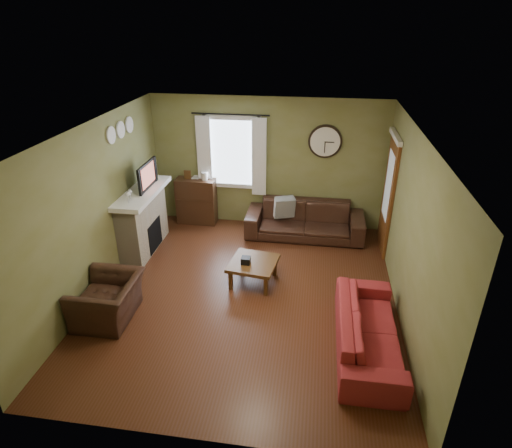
# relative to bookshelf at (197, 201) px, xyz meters

# --- Properties ---
(floor) EXTENTS (4.60, 5.20, 0.00)m
(floor) POSITION_rel_bookshelf_xyz_m (1.45, -2.41, -0.48)
(floor) COLOR #472313
(floor) RESTS_ON ground
(ceiling) EXTENTS (4.60, 5.20, 0.00)m
(ceiling) POSITION_rel_bookshelf_xyz_m (1.45, -2.41, 2.12)
(ceiling) COLOR white
(ceiling) RESTS_ON ground
(wall_left) EXTENTS (0.00, 5.20, 2.60)m
(wall_left) POSITION_rel_bookshelf_xyz_m (-0.85, -2.41, 0.82)
(wall_left) COLOR olive
(wall_left) RESTS_ON ground
(wall_right) EXTENTS (0.00, 5.20, 2.60)m
(wall_right) POSITION_rel_bookshelf_xyz_m (3.75, -2.41, 0.82)
(wall_right) COLOR olive
(wall_right) RESTS_ON ground
(wall_back) EXTENTS (4.60, 0.00, 2.60)m
(wall_back) POSITION_rel_bookshelf_xyz_m (1.45, 0.19, 0.82)
(wall_back) COLOR olive
(wall_back) RESTS_ON ground
(wall_front) EXTENTS (4.60, 0.00, 2.60)m
(wall_front) POSITION_rel_bookshelf_xyz_m (1.45, -5.01, 0.82)
(wall_front) COLOR olive
(wall_front) RESTS_ON ground
(fireplace) EXTENTS (0.40, 1.40, 1.10)m
(fireplace) POSITION_rel_bookshelf_xyz_m (-0.65, -1.26, 0.07)
(fireplace) COLOR #C4B08C
(fireplace) RESTS_ON floor
(firebox) EXTENTS (0.04, 0.60, 0.55)m
(firebox) POSITION_rel_bookshelf_xyz_m (-0.46, -1.26, -0.18)
(firebox) COLOR black
(firebox) RESTS_ON fireplace
(mantel) EXTENTS (0.58, 1.60, 0.08)m
(mantel) POSITION_rel_bookshelf_xyz_m (-0.62, -1.26, 0.66)
(mantel) COLOR white
(mantel) RESTS_ON fireplace
(tv) EXTENTS (0.08, 0.60, 0.35)m
(tv) POSITION_rel_bookshelf_xyz_m (-0.60, -1.11, 0.88)
(tv) COLOR black
(tv) RESTS_ON mantel
(tv_screen) EXTENTS (0.02, 0.62, 0.36)m
(tv_screen) POSITION_rel_bookshelf_xyz_m (-0.52, -1.11, 0.93)
(tv_screen) COLOR #994C3F
(tv_screen) RESTS_ON mantel
(medallion_left) EXTENTS (0.28, 0.28, 0.03)m
(medallion_left) POSITION_rel_bookshelf_xyz_m (-0.83, -1.61, 1.77)
(medallion_left) COLOR white
(medallion_left) RESTS_ON wall_left
(medallion_mid) EXTENTS (0.28, 0.28, 0.03)m
(medallion_mid) POSITION_rel_bookshelf_xyz_m (-0.83, -1.26, 1.77)
(medallion_mid) COLOR white
(medallion_mid) RESTS_ON wall_left
(medallion_right) EXTENTS (0.28, 0.28, 0.03)m
(medallion_right) POSITION_rel_bookshelf_xyz_m (-0.83, -0.91, 1.77)
(medallion_right) COLOR white
(medallion_right) RESTS_ON wall_left
(window_pane) EXTENTS (1.00, 0.02, 1.30)m
(window_pane) POSITION_rel_bookshelf_xyz_m (0.75, 0.17, 1.02)
(window_pane) COLOR silver
(window_pane) RESTS_ON wall_back
(curtain_rod) EXTENTS (0.03, 0.03, 1.50)m
(curtain_rod) POSITION_rel_bookshelf_xyz_m (0.75, 0.07, 1.79)
(curtain_rod) COLOR black
(curtain_rod) RESTS_ON wall_back
(curtain_left) EXTENTS (0.28, 0.04, 1.55)m
(curtain_left) POSITION_rel_bookshelf_xyz_m (0.20, 0.07, 0.97)
(curtain_left) COLOR white
(curtain_left) RESTS_ON wall_back
(curtain_right) EXTENTS (0.28, 0.04, 1.55)m
(curtain_right) POSITION_rel_bookshelf_xyz_m (1.30, 0.07, 0.97)
(curtain_right) COLOR white
(curtain_right) RESTS_ON wall_back
(wall_clock) EXTENTS (0.64, 0.06, 0.64)m
(wall_clock) POSITION_rel_bookshelf_xyz_m (2.55, 0.14, 1.32)
(wall_clock) COLOR white
(wall_clock) RESTS_ON wall_back
(door) EXTENTS (0.05, 0.90, 2.10)m
(door) POSITION_rel_bookshelf_xyz_m (3.72, -0.56, 0.57)
(door) COLOR brown
(door) RESTS_ON floor
(bookshelf) EXTENTS (0.81, 0.34, 0.96)m
(bookshelf) POSITION_rel_bookshelf_xyz_m (0.00, 0.00, 0.00)
(bookshelf) COLOR #361F12
(bookshelf) RESTS_ON floor
(book) EXTENTS (0.17, 0.22, 0.02)m
(book) POSITION_rel_bookshelf_xyz_m (-0.08, 0.10, 0.48)
(book) COLOR #4C2F14
(book) RESTS_ON bookshelf
(sofa_brown) EXTENTS (2.28, 0.89, 0.67)m
(sofa_brown) POSITION_rel_bookshelf_xyz_m (2.26, -0.27, -0.15)
(sofa_brown) COLOR black
(sofa_brown) RESTS_ON floor
(pillow_left) EXTENTS (0.39, 0.25, 0.38)m
(pillow_left) POSITION_rel_bookshelf_xyz_m (1.83, -0.10, 0.07)
(pillow_left) COLOR gray
(pillow_left) RESTS_ON sofa_brown
(pillow_right) EXTENTS (0.42, 0.25, 0.40)m
(pillow_right) POSITION_rel_bookshelf_xyz_m (1.85, -0.24, 0.07)
(pillow_right) COLOR gray
(pillow_right) RESTS_ON sofa_brown
(sofa_red) EXTENTS (0.78, 2.01, 0.59)m
(sofa_red) POSITION_rel_bookshelf_xyz_m (3.22, -3.35, -0.19)
(sofa_red) COLOR maroon
(sofa_red) RESTS_ON floor
(armchair) EXTENTS (0.85, 0.97, 0.62)m
(armchair) POSITION_rel_bookshelf_xyz_m (-0.41, -3.26, -0.17)
(armchair) COLOR black
(armchair) RESTS_ON floor
(coffee_table) EXTENTS (0.82, 0.82, 0.39)m
(coffee_table) POSITION_rel_bookshelf_xyz_m (1.51, -2.05, -0.28)
(coffee_table) COLOR #4C2F14
(coffee_table) RESTS_ON floor
(tissue_box) EXTENTS (0.14, 0.14, 0.11)m
(tissue_box) POSITION_rel_bookshelf_xyz_m (1.40, -2.12, -0.08)
(tissue_box) COLOR black
(tissue_box) RESTS_ON coffee_table
(wine_glass_a) EXTENTS (0.06, 0.06, 0.18)m
(wine_glass_a) POSITION_rel_bookshelf_xyz_m (-0.60, -1.80, 0.79)
(wine_glass_a) COLOR white
(wine_glass_a) RESTS_ON mantel
(wine_glass_b) EXTENTS (0.06, 0.06, 0.19)m
(wine_glass_b) POSITION_rel_bookshelf_xyz_m (-0.60, -1.71, 0.79)
(wine_glass_b) COLOR white
(wine_glass_b) RESTS_ON mantel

